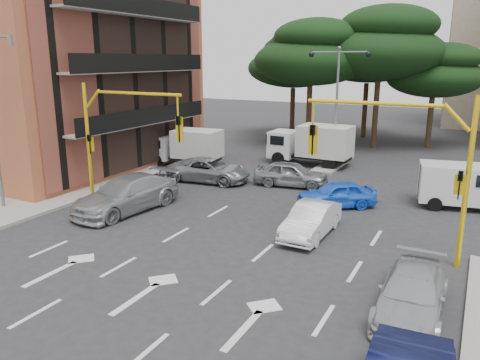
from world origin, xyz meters
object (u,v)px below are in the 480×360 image
at_px(signal_mast_right, 413,155).
at_px(box_truck_a, 185,147).
at_px(car_blue_compact, 336,194).
at_px(box_truck_b, 311,145).
at_px(signal_mast_left, 115,129).
at_px(car_silver_parked, 412,294).
at_px(car_silver_wagon, 126,194).
at_px(van_white, 467,186).
at_px(car_white_hatch, 311,220).
at_px(street_lamp_center, 338,85).
at_px(car_silver_cross_a, 209,170).
at_px(car_silver_cross_b, 291,174).

xyz_separation_m(signal_mast_right, box_truck_a, (-15.80, 9.18, -2.63)).
relative_size(car_blue_compact, box_truck_b, 0.68).
xyz_separation_m(signal_mast_left, car_silver_parked, (14.40, -4.01, -3.24)).
xyz_separation_m(signal_mast_right, car_silver_wagon, (-12.77, -0.40, -3.06)).
bearing_deg(van_white, car_white_hatch, -48.71).
xyz_separation_m(car_white_hatch, car_silver_wagon, (-8.96, -0.97, 0.16)).
distance_m(signal_mast_right, street_lamp_center, 15.65).
height_order(signal_mast_right, signal_mast_left, same).
bearing_deg(car_blue_compact, street_lamp_center, 161.78).
distance_m(street_lamp_center, car_white_hatch, 14.57).
xyz_separation_m(car_silver_parked, box_truck_a, (-16.60, 13.20, 0.61)).
height_order(signal_mast_left, car_white_hatch, signal_mast_left).
bearing_deg(signal_mast_right, car_silver_cross_a, 152.89).
height_order(signal_mast_right, box_truck_b, signal_mast_right).
relative_size(car_silver_cross_a, box_truck_b, 0.87).
bearing_deg(signal_mast_left, signal_mast_right, 0.00).
relative_size(signal_mast_left, car_blue_compact, 1.56).
bearing_deg(car_white_hatch, box_truck_a, 145.28).
relative_size(signal_mast_right, car_silver_cross_b, 1.42).
height_order(signal_mast_left, car_silver_parked, signal_mast_left).
height_order(car_blue_compact, car_silver_cross_b, car_silver_cross_b).
xyz_separation_m(signal_mast_right, van_white, (1.70, 7.60, -2.79)).
bearing_deg(car_silver_cross_a, car_blue_compact, -106.09).
bearing_deg(box_truck_b, car_silver_cross_b, -170.46).
bearing_deg(box_truck_a, box_truck_b, -67.52).
relative_size(car_silver_cross_a, van_white, 1.13).
distance_m(signal_mast_left, box_truck_b, 14.52).
distance_m(car_silver_wagon, car_silver_cross_a, 6.65).
bearing_deg(street_lamp_center, van_white, -37.01).
height_order(car_silver_wagon, car_silver_cross_b, car_silver_wagon).
distance_m(signal_mast_right, box_truck_b, 15.82).
bearing_deg(box_truck_a, car_blue_compact, -116.17).
relative_size(street_lamp_center, car_blue_compact, 2.02).
distance_m(car_white_hatch, box_truck_b, 13.47).
bearing_deg(box_truck_b, car_silver_wagon, 162.84).
xyz_separation_m(signal_mast_left, street_lamp_center, (6.80, 14.01, 1.54)).
bearing_deg(car_silver_parked, box_truck_b, 116.69).
bearing_deg(box_truck_a, car_silver_parked, -134.38).
relative_size(car_white_hatch, car_silver_parked, 0.92).
relative_size(car_silver_parked, van_white, 1.01).
distance_m(car_white_hatch, car_silver_cross_a, 10.08).
relative_size(street_lamp_center, car_silver_parked, 1.76).
bearing_deg(car_silver_wagon, car_silver_cross_a, 92.04).
distance_m(signal_mast_right, car_blue_compact, 7.02).
bearing_deg(street_lamp_center, signal_mast_right, -64.09).
distance_m(signal_mast_right, car_silver_parked, 5.22).
bearing_deg(box_truck_b, box_truck_a, 119.49).
distance_m(car_silver_cross_a, car_silver_parked, 16.50).
bearing_deg(box_truck_a, signal_mast_left, -172.45).
height_order(signal_mast_right, street_lamp_center, street_lamp_center).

